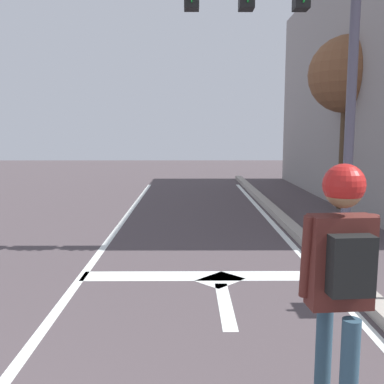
# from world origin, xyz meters

# --- Properties ---
(lane_line_center) EXTENTS (0.12, 20.00, 0.01)m
(lane_line_center) POSITION_xyz_m (-0.03, 6.00, 0.00)
(lane_line_center) COLOR white
(lane_line_center) RESTS_ON ground
(lane_line_curbside) EXTENTS (0.12, 20.00, 0.01)m
(lane_line_curbside) POSITION_xyz_m (3.28, 6.00, 0.00)
(lane_line_curbside) COLOR white
(lane_line_curbside) RESTS_ON ground
(stop_bar) EXTENTS (3.46, 0.40, 0.01)m
(stop_bar) POSITION_xyz_m (1.70, 5.53, 0.00)
(stop_bar) COLOR white
(stop_bar) RESTS_ON ground
(lane_arrow_stem) EXTENTS (0.16, 1.40, 0.01)m
(lane_arrow_stem) POSITION_xyz_m (1.87, 4.52, 0.00)
(lane_arrow_stem) COLOR white
(lane_arrow_stem) RESTS_ON ground
(lane_arrow_head) EXTENTS (0.71, 0.71, 0.01)m
(lane_arrow_head) POSITION_xyz_m (1.87, 5.37, 0.00)
(lane_arrow_head) COLOR white
(lane_arrow_head) RESTS_ON ground
(curb_strip) EXTENTS (0.24, 24.00, 0.14)m
(curb_strip) POSITION_xyz_m (3.53, 6.00, 0.07)
(curb_strip) COLOR #A39A8E
(curb_strip) RESTS_ON ground
(skater) EXTENTS (0.47, 0.63, 1.72)m
(skater) POSITION_xyz_m (2.39, 2.29, 1.18)
(skater) COLOR #2E4B5E
(skater) RESTS_ON skateboard
(traffic_signal_mast) EXTENTS (3.60, 0.34, 5.00)m
(traffic_signal_mast) POSITION_xyz_m (3.11, 7.03, 3.58)
(traffic_signal_mast) COLOR #555163
(traffic_signal_mast) RESTS_ON ground
(roadside_tree) EXTENTS (1.92, 1.92, 4.36)m
(roadside_tree) POSITION_xyz_m (5.41, 10.86, 3.37)
(roadside_tree) COLOR #4F3B27
(roadside_tree) RESTS_ON ground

